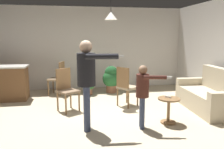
{
  "coord_description": "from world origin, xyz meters",
  "views": [
    {
      "loc": [
        -0.61,
        -4.62,
        1.74
      ],
      "look_at": [
        0.17,
        -0.19,
        1.0
      ],
      "focal_mm": 37.12,
      "sensor_mm": 36.0,
      "label": 1
    }
  ],
  "objects_px": {
    "kitchen_counter": "(4,83)",
    "person_adult": "(87,75)",
    "couch_floral": "(210,96)",
    "spare_remote_on_table": "(168,97)",
    "dining_chair_near_wall": "(126,85)",
    "potted_plant_corner": "(88,83)",
    "dining_chair_by_counter": "(58,77)",
    "side_table_by_couch": "(169,107)",
    "dining_chair_centre_back": "(66,88)",
    "potted_plant_by_wall": "(111,78)",
    "person_child": "(143,90)"
  },
  "relations": [
    {
      "from": "kitchen_counter",
      "to": "person_adult",
      "type": "distance_m",
      "value": 3.28
    },
    {
      "from": "couch_floral",
      "to": "person_adult",
      "type": "height_order",
      "value": "person_adult"
    },
    {
      "from": "couch_floral",
      "to": "spare_remote_on_table",
      "type": "relative_size",
      "value": 14.19
    },
    {
      "from": "kitchen_counter",
      "to": "dining_chair_near_wall",
      "type": "distance_m",
      "value": 3.35
    },
    {
      "from": "potted_plant_corner",
      "to": "spare_remote_on_table",
      "type": "bearing_deg",
      "value": -61.21
    },
    {
      "from": "dining_chair_near_wall",
      "to": "kitchen_counter",
      "type": "bearing_deg",
      "value": -145.38
    },
    {
      "from": "dining_chair_by_counter",
      "to": "couch_floral",
      "type": "bearing_deg",
      "value": -101.81
    },
    {
      "from": "side_table_by_couch",
      "to": "dining_chair_centre_back",
      "type": "bearing_deg",
      "value": 149.91
    },
    {
      "from": "side_table_by_couch",
      "to": "person_adult",
      "type": "xyz_separation_m",
      "value": [
        -1.63,
        -0.05,
        0.71
      ]
    },
    {
      "from": "side_table_by_couch",
      "to": "potted_plant_by_wall",
      "type": "bearing_deg",
      "value": 104.14
    },
    {
      "from": "dining_chair_near_wall",
      "to": "dining_chair_centre_back",
      "type": "relative_size",
      "value": 1.0
    },
    {
      "from": "couch_floral",
      "to": "dining_chair_near_wall",
      "type": "distance_m",
      "value": 2.02
    },
    {
      "from": "kitchen_counter",
      "to": "potted_plant_by_wall",
      "type": "distance_m",
      "value": 3.07
    },
    {
      "from": "dining_chair_by_counter",
      "to": "potted_plant_corner",
      "type": "distance_m",
      "value": 0.91
    },
    {
      "from": "kitchen_counter",
      "to": "potted_plant_corner",
      "type": "xyz_separation_m",
      "value": [
        2.31,
        0.24,
        -0.12
      ]
    },
    {
      "from": "couch_floral",
      "to": "dining_chair_by_counter",
      "type": "xyz_separation_m",
      "value": [
        -3.62,
        2.12,
        0.21
      ]
    },
    {
      "from": "dining_chair_by_counter",
      "to": "kitchen_counter",
      "type": "bearing_deg",
      "value": 123.03
    },
    {
      "from": "person_adult",
      "to": "dining_chair_by_counter",
      "type": "bearing_deg",
      "value": -161.72
    },
    {
      "from": "couch_floral",
      "to": "spare_remote_on_table",
      "type": "distance_m",
      "value": 1.47
    },
    {
      "from": "kitchen_counter",
      "to": "side_table_by_couch",
      "type": "relative_size",
      "value": 2.42
    },
    {
      "from": "spare_remote_on_table",
      "to": "potted_plant_corner",
      "type": "bearing_deg",
      "value": 118.79
    },
    {
      "from": "dining_chair_centre_back",
      "to": "couch_floral",
      "type": "bearing_deg",
      "value": 137.88
    },
    {
      "from": "dining_chair_by_counter",
      "to": "spare_remote_on_table",
      "type": "bearing_deg",
      "value": -121.29
    },
    {
      "from": "dining_chair_by_counter",
      "to": "dining_chair_near_wall",
      "type": "relative_size",
      "value": 1.0
    },
    {
      "from": "side_table_by_couch",
      "to": "potted_plant_corner",
      "type": "height_order",
      "value": "potted_plant_corner"
    },
    {
      "from": "kitchen_counter",
      "to": "dining_chair_near_wall",
      "type": "height_order",
      "value": "dining_chair_near_wall"
    },
    {
      "from": "dining_chair_near_wall",
      "to": "potted_plant_by_wall",
      "type": "bearing_deg",
      "value": 148.44
    },
    {
      "from": "person_child",
      "to": "person_adult",
      "type": "bearing_deg",
      "value": -84.79
    },
    {
      "from": "kitchen_counter",
      "to": "dining_chair_near_wall",
      "type": "xyz_separation_m",
      "value": [
        3.15,
        -1.13,
        0.07
      ]
    },
    {
      "from": "spare_remote_on_table",
      "to": "kitchen_counter",
      "type": "bearing_deg",
      "value": 147.85
    },
    {
      "from": "dining_chair_centre_back",
      "to": "spare_remote_on_table",
      "type": "height_order",
      "value": "dining_chair_centre_back"
    },
    {
      "from": "couch_floral",
      "to": "potted_plant_corner",
      "type": "bearing_deg",
      "value": 57.31
    },
    {
      "from": "person_adult",
      "to": "potted_plant_corner",
      "type": "relative_size",
      "value": 2.58
    },
    {
      "from": "potted_plant_by_wall",
      "to": "person_child",
      "type": "bearing_deg",
      "value": -87.98
    },
    {
      "from": "side_table_by_couch",
      "to": "spare_remote_on_table",
      "type": "relative_size",
      "value": 4.0
    },
    {
      "from": "dining_chair_by_counter",
      "to": "person_child",
      "type": "bearing_deg",
      "value": -131.16
    },
    {
      "from": "person_adult",
      "to": "side_table_by_couch",
      "type": "bearing_deg",
      "value": 96.48
    },
    {
      "from": "couch_floral",
      "to": "dining_chair_centre_back",
      "type": "distance_m",
      "value": 3.41
    },
    {
      "from": "couch_floral",
      "to": "potted_plant_corner",
      "type": "distance_m",
      "value": 3.39
    },
    {
      "from": "person_adult",
      "to": "spare_remote_on_table",
      "type": "xyz_separation_m",
      "value": [
        1.62,
        0.09,
        -0.5
      ]
    },
    {
      "from": "potted_plant_corner",
      "to": "potted_plant_by_wall",
      "type": "relative_size",
      "value": 0.78
    },
    {
      "from": "dining_chair_near_wall",
      "to": "couch_floral",
      "type": "bearing_deg",
      "value": 36.54
    },
    {
      "from": "potted_plant_corner",
      "to": "side_table_by_couch",
      "type": "bearing_deg",
      "value": -61.53
    },
    {
      "from": "kitchen_counter",
      "to": "potted_plant_corner",
      "type": "distance_m",
      "value": 2.33
    },
    {
      "from": "person_child",
      "to": "side_table_by_couch",
      "type": "bearing_deg",
      "value": 115.85
    },
    {
      "from": "kitchen_counter",
      "to": "potted_plant_corner",
      "type": "height_order",
      "value": "kitchen_counter"
    },
    {
      "from": "spare_remote_on_table",
      "to": "dining_chair_by_counter",
      "type": "bearing_deg",
      "value": 130.21
    },
    {
      "from": "person_adult",
      "to": "potted_plant_corner",
      "type": "height_order",
      "value": "person_adult"
    },
    {
      "from": "kitchen_counter",
      "to": "dining_chair_centre_back",
      "type": "distance_m",
      "value": 2.08
    },
    {
      "from": "couch_floral",
      "to": "kitchen_counter",
      "type": "relative_size",
      "value": 1.46
    }
  ]
}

